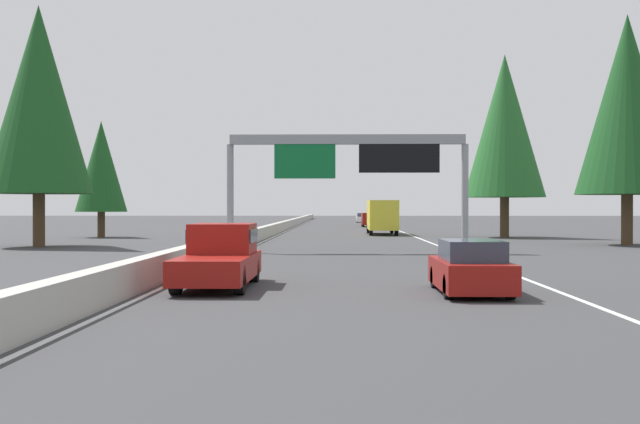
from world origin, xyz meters
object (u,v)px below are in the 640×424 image
(pickup_distant_a, at_px, (220,256))
(conifer_left_mid, at_px, (101,167))
(sign_gantry_overhead, at_px, (351,159))
(sedan_far_center, at_px, (471,269))
(sedan_far_right, at_px, (362,218))
(conifer_right_near, at_px, (627,105))
(conifer_left_near, at_px, (39,100))
(minivan_mid_right, at_px, (370,219))
(box_truck_mid_center, at_px, (382,216))
(conifer_right_mid, at_px, (505,126))

(pickup_distant_a, height_order, conifer_left_mid, conifer_left_mid)
(sign_gantry_overhead, height_order, sedan_far_center, sign_gantry_overhead)
(sedan_far_right, relative_size, conifer_right_near, 0.31)
(sedan_far_right, bearing_deg, conifer_left_near, 164.29)
(sedan_far_right, distance_m, conifer_right_near, 75.71)
(minivan_mid_right, distance_m, conifer_left_near, 54.56)
(sedan_far_center, relative_size, pickup_distant_a, 0.79)
(minivan_mid_right, xyz_separation_m, conifer_right_near, (-46.53, -14.16, 7.81))
(sedan_far_center, xyz_separation_m, box_truck_mid_center, (47.06, -0.17, 0.93))
(box_truck_mid_center, height_order, conifer_left_mid, conifer_left_mid)
(sedan_far_center, xyz_separation_m, conifer_right_near, (28.07, -14.38, 8.08))
(conifer_right_mid, bearing_deg, sign_gantry_overhead, 149.31)
(sign_gantry_overhead, relative_size, conifer_left_mid, 1.39)
(minivan_mid_right, bearing_deg, box_truck_mid_center, 179.88)
(sedan_far_right, xyz_separation_m, conifer_right_mid, (-61.28, -9.32, 8.05))
(pickup_distant_a, bearing_deg, conifer_right_mid, -23.04)
(sign_gantry_overhead, bearing_deg, conifer_left_near, 73.92)
(minivan_mid_right, bearing_deg, conifer_right_near, -163.07)
(sign_gantry_overhead, xyz_separation_m, sedan_far_center, (-19.82, -2.97, -4.23))
(sign_gantry_overhead, height_order, pickup_distant_a, sign_gantry_overhead)
(sedan_far_right, bearing_deg, minivan_mid_right, -179.75)
(sign_gantry_overhead, distance_m, box_truck_mid_center, 27.62)
(sign_gantry_overhead, xyz_separation_m, conifer_left_mid, (20.30, 19.28, 0.64))
(box_truck_mid_center, distance_m, sedan_far_right, 54.93)
(sedan_far_center, xyz_separation_m, sedan_far_right, (101.97, -0.10, 0.00))
(sign_gantry_overhead, relative_size, conifer_right_mid, 0.88)
(conifer_right_near, bearing_deg, minivan_mid_right, 16.93)
(conifer_right_near, xyz_separation_m, conifer_left_mid, (12.05, 36.64, -3.21))
(sedan_far_center, relative_size, minivan_mid_right, 0.88)
(sign_gantry_overhead, xyz_separation_m, minivan_mid_right, (54.78, -3.20, -3.96))
(minivan_mid_right, bearing_deg, sedan_far_right, 0.25)
(box_truck_mid_center, bearing_deg, conifer_left_mid, 107.19)
(sedan_far_center, xyz_separation_m, conifer_left_mid, (40.12, 22.26, 4.87))
(box_truck_mid_center, bearing_deg, sedan_far_center, 179.80)
(sedan_far_right, distance_m, conifer_left_near, 80.21)
(pickup_distant_a, relative_size, sedan_far_right, 1.27)
(sedan_far_center, height_order, pickup_distant_a, pickup_distant_a)
(pickup_distant_a, relative_size, minivan_mid_right, 1.12)
(minivan_mid_right, xyz_separation_m, conifer_left_mid, (-34.47, 22.48, 4.60))
(pickup_distant_a, bearing_deg, conifer_left_mid, 21.50)
(conifer_right_mid, distance_m, conifer_left_near, 34.61)
(sedan_far_center, bearing_deg, pickup_distant_a, 76.24)
(minivan_mid_right, relative_size, conifer_right_mid, 0.35)
(conifer_right_near, height_order, conifer_left_near, conifer_left_near)
(conifer_left_mid, bearing_deg, pickup_distant_a, -158.50)
(conifer_right_mid, bearing_deg, sedan_far_center, 166.97)
(conifer_right_near, relative_size, conifer_left_near, 1.00)
(sign_gantry_overhead, distance_m, conifer_right_near, 19.60)
(box_truck_mid_center, relative_size, minivan_mid_right, 1.70)
(sign_gantry_overhead, relative_size, sedan_far_center, 2.88)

